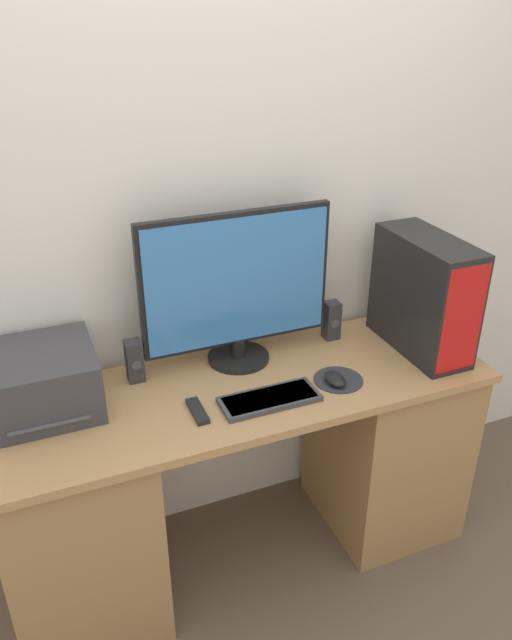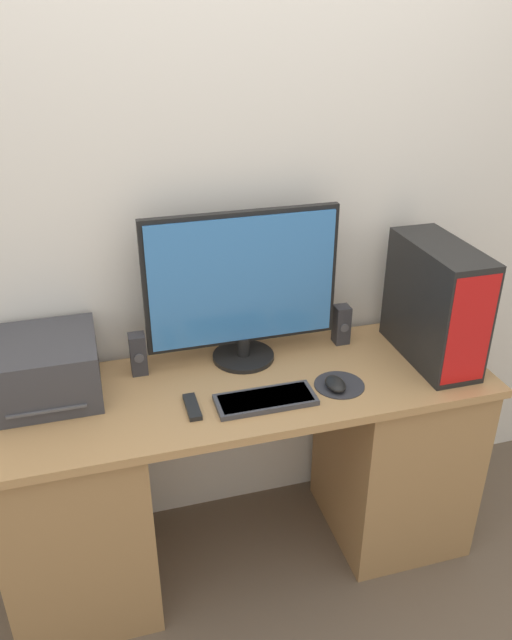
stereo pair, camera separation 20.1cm
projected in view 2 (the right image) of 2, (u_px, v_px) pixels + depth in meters
The scene contains 12 objects.
ground_plane at pixel (267, 611), 2.24m from camera, with size 12.00×12.00×0.00m, color brown.
wall_back at pixel (219, 197), 2.15m from camera, with size 6.40×0.05×2.70m.
desk at pixel (246, 472), 2.30m from camera, with size 1.71×0.56×0.79m.
monitor at pixel (242, 285), 2.14m from camera, with size 0.68×0.22×0.55m.
keyboard at pixel (266, 400), 2.02m from camera, with size 0.33×0.13×0.02m.
mousepad at pixel (339, 385), 2.11m from camera, with size 0.17×0.17×0.00m.
mouse at pixel (335, 384), 2.09m from camera, with size 0.06×0.10×0.03m.
computer_tower at pixel (436, 303), 2.19m from camera, with size 0.18×0.44×0.43m.
printer at pixel (45, 368), 2.02m from camera, with size 0.34×0.34×0.20m.
speaker_left at pixel (138, 354), 2.15m from camera, with size 0.06×0.06×0.15m.
speaker_right at pixel (341, 324), 2.34m from camera, with size 0.06×0.06×0.15m.
remote_control at pixel (192, 407), 1.99m from camera, with size 0.04×0.14×0.02m.
Camera 2 is at (-0.45, -1.44, 1.97)m, focal length 35.00 mm.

